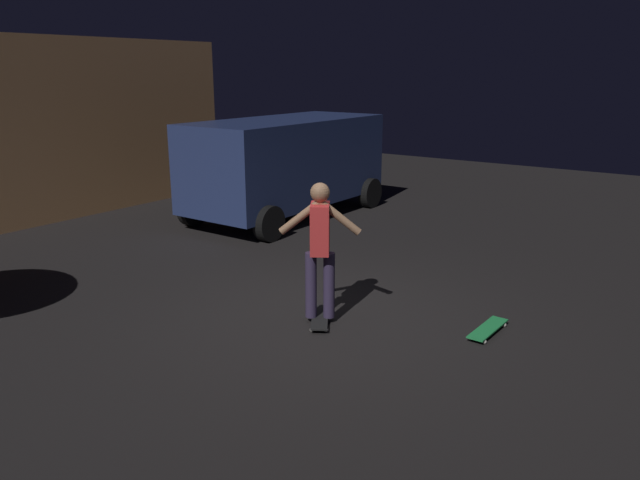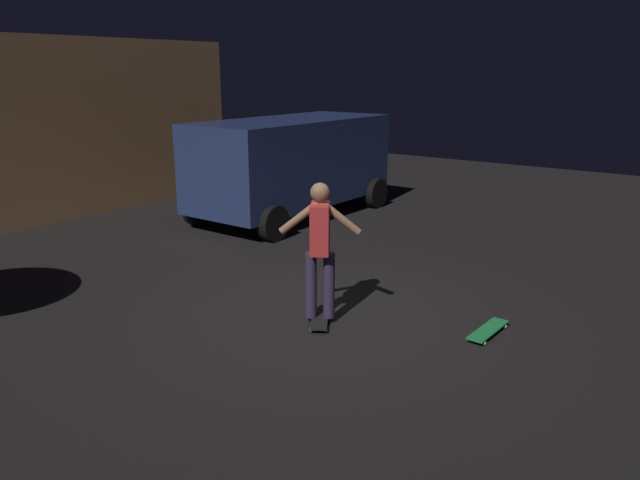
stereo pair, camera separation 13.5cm
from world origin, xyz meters
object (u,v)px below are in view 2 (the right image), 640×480
at_px(parked_van, 292,161).
at_px(skateboard_ridden, 320,318).
at_px(skateboard_spare, 488,330).
at_px(skater, 320,241).

height_order(parked_van, skateboard_ridden, parked_van).
xyz_separation_m(parked_van, skateboard_spare, (-3.39, -5.67, -1.11)).
distance_m(skateboard_ridden, skater, 0.98).
bearing_deg(skateboard_ridden, skateboard_spare, -64.45).
xyz_separation_m(parked_van, skater, (-4.26, -3.86, -0.12)).
distance_m(skateboard_ridden, skateboard_spare, 2.01).
bearing_deg(parked_van, skater, -137.81).
bearing_deg(parked_van, skateboard_ridden, -137.81).
height_order(skateboard_ridden, skater, skater).
xyz_separation_m(skateboard_ridden, skater, (0.00, 0.00, 0.98)).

